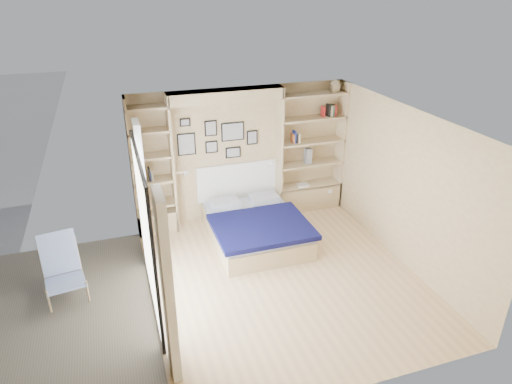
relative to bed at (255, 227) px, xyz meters
name	(u,v)px	position (x,y,z in m)	size (l,w,h in m)	color
ground	(283,277)	(0.06, -1.19, -0.26)	(4.50, 4.50, 0.00)	#D9B57C
room_shell	(231,179)	(-0.32, 0.33, 0.81)	(4.50, 4.50, 4.50)	tan
bed	(255,227)	(0.00, 0.00, 0.00)	(1.60, 2.04, 1.07)	tan
photo_gallery	(217,138)	(-0.39, 1.04, 1.34)	(1.48, 0.02, 0.82)	black
reading_lamps	(229,168)	(-0.24, 0.81, 0.84)	(1.92, 0.12, 0.15)	silver
shelf_decor	(300,128)	(1.17, 0.88, 1.43)	(3.59, 0.23, 2.03)	#A34F28
deck	(30,327)	(-3.54, -1.19, -0.26)	(3.20, 4.00, 0.05)	#635949
deck_chair	(62,268)	(-3.10, -0.56, 0.17)	(0.67, 0.97, 0.90)	tan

